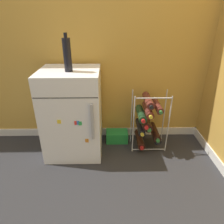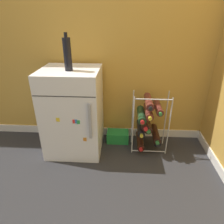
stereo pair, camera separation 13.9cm
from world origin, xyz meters
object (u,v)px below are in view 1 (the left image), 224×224
mini_fridge (73,113)px  wine_rack (147,121)px  soda_box (117,136)px  fridge_top_bottle (67,55)px

mini_fridge → wine_rack: mini_fridge is taller
soda_box → fridge_top_bottle: (-0.43, -0.19, 0.94)m
wine_rack → fridge_top_bottle: 1.01m
wine_rack → mini_fridge: bearing=-177.3°
wine_rack → fridge_top_bottle: size_ratio=1.98×
wine_rack → fridge_top_bottle: fridge_top_bottle is taller
mini_fridge → wine_rack: size_ratio=1.37×
mini_fridge → soda_box: size_ratio=3.58×
wine_rack → fridge_top_bottle: bearing=-173.7°
fridge_top_bottle → mini_fridge: bearing=102.1°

